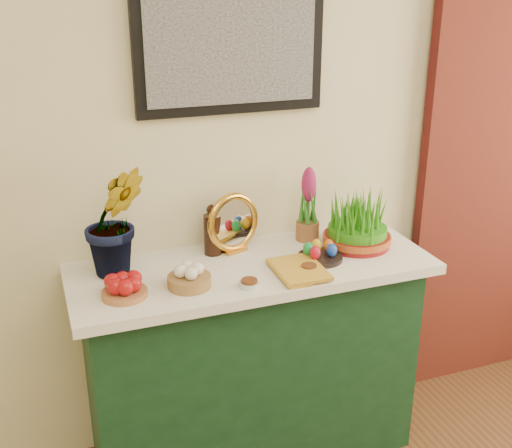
{
  "coord_description": "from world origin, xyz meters",
  "views": [
    {
      "loc": [
        -0.84,
        -0.12,
        1.93
      ],
      "look_at": [
        -0.08,
        1.95,
        1.07
      ],
      "focal_mm": 45.0,
      "sensor_mm": 36.0,
      "label": 1
    }
  ],
  "objects": [
    {
      "name": "sideboard",
      "position": [
        -0.08,
        2.0,
        0.42
      ],
      "size": [
        1.3,
        0.45,
        0.85
      ],
      "primitive_type": "cube",
      "color": "#153B1F",
      "rests_on": "ground"
    },
    {
      "name": "tablecloth",
      "position": [
        -0.08,
        2.0,
        0.87
      ],
      "size": [
        1.4,
        0.55,
        0.04
      ],
      "primitive_type": "cube",
      "color": "white",
      "rests_on": "sideboard"
    },
    {
      "name": "hyacinth_green",
      "position": [
        -0.57,
        2.09,
        1.17
      ],
      "size": [
        0.29,
        0.25,
        0.55
      ],
      "primitive_type": "imported",
      "rotation": [
        0.0,
        0.0,
        0.05
      ],
      "color": "#2A701F",
      "rests_on": "tablecloth"
    },
    {
      "name": "apple_bowl",
      "position": [
        -0.59,
        1.9,
        0.92
      ],
      "size": [
        0.17,
        0.17,
        0.08
      ],
      "color": "#A76439",
      "rests_on": "tablecloth"
    },
    {
      "name": "garlic_basket",
      "position": [
        -0.36,
        1.89,
        0.93
      ],
      "size": [
        0.18,
        0.18,
        0.09
      ],
      "color": "olive",
      "rests_on": "tablecloth"
    },
    {
      "name": "vinegar_cruet",
      "position": [
        -0.19,
        2.14,
        0.98
      ],
      "size": [
        0.07,
        0.07,
        0.21
      ],
      "color": "black",
      "rests_on": "tablecloth"
    },
    {
      "name": "mirror",
      "position": [
        -0.11,
        2.14,
        1.01
      ],
      "size": [
        0.25,
        0.13,
        0.24
      ],
      "color": "gold",
      "rests_on": "tablecloth"
    },
    {
      "name": "book",
      "position": [
        -0.03,
        1.86,
        0.91
      ],
      "size": [
        0.17,
        0.24,
        0.03
      ],
      "primitive_type": "imported",
      "rotation": [
        0.0,
        0.0,
        -0.02
      ],
      "color": "gold",
      "rests_on": "tablecloth"
    },
    {
      "name": "spice_dish_left",
      "position": [
        -0.16,
        1.82,
        0.9
      ],
      "size": [
        0.07,
        0.07,
        0.03
      ],
      "color": "silver",
      "rests_on": "tablecloth"
    },
    {
      "name": "spice_dish_right",
      "position": [
        0.1,
        1.86,
        0.9
      ],
      "size": [
        0.07,
        0.07,
        0.03
      ],
      "color": "silver",
      "rests_on": "tablecloth"
    },
    {
      "name": "egg_plate",
      "position": [
        0.18,
        1.94,
        0.92
      ],
      "size": [
        0.19,
        0.19,
        0.07
      ],
      "color": "black",
      "rests_on": "tablecloth"
    },
    {
      "name": "hyacinth_pink",
      "position": [
        0.22,
        2.15,
        1.03
      ],
      "size": [
        0.1,
        0.1,
        0.32
      ],
      "color": "brown",
      "rests_on": "tablecloth"
    },
    {
      "name": "wheatgrass_sabzeh",
      "position": [
        0.39,
        2.02,
        0.99
      ],
      "size": [
        0.28,
        0.28,
        0.23
      ],
      "color": "maroon",
      "rests_on": "tablecloth"
    }
  ]
}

